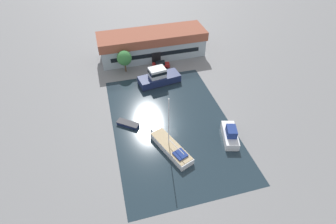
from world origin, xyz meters
TOP-DOWN VIEW (x-y plane):
  - ground_plane at (0.00, 0.00)m, footprint 440.00×440.00m
  - water_canal at (0.00, 0.00)m, footprint 22.85×35.41m
  - warehouse_building at (2.38, 27.67)m, footprint 28.52×9.00m
  - quay_tree_near_building at (-5.99, 21.57)m, footprint 3.66×3.66m
  - parked_car at (3.02, 21.02)m, footprint 4.65×2.42m
  - sailboat_moored at (-1.95, -6.26)m, footprint 5.98×10.74m
  - motor_cruiser at (0.93, 14.54)m, footprint 10.33×5.36m
  - small_dinghy at (-8.40, 1.99)m, footprint 4.53×3.97m
  - cabin_boat at (9.51, -6.54)m, footprint 4.08×6.81m

SIDE VIEW (x-z plane):
  - ground_plane at x=0.00m, z-range 0.00..0.00m
  - water_canal at x=0.00m, z-range 0.00..0.01m
  - small_dinghy at x=-8.40m, z-range 0.01..0.71m
  - sailboat_moored at x=-1.95m, z-range -5.02..6.45m
  - parked_car at x=3.02m, z-range 0.00..1.68m
  - cabin_boat at x=9.51m, z-range -0.41..2.54m
  - motor_cruiser at x=0.93m, z-range -0.56..3.52m
  - warehouse_building at x=2.38m, z-range 0.04..6.81m
  - quay_tree_near_building at x=-5.99m, z-range 0.98..6.63m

